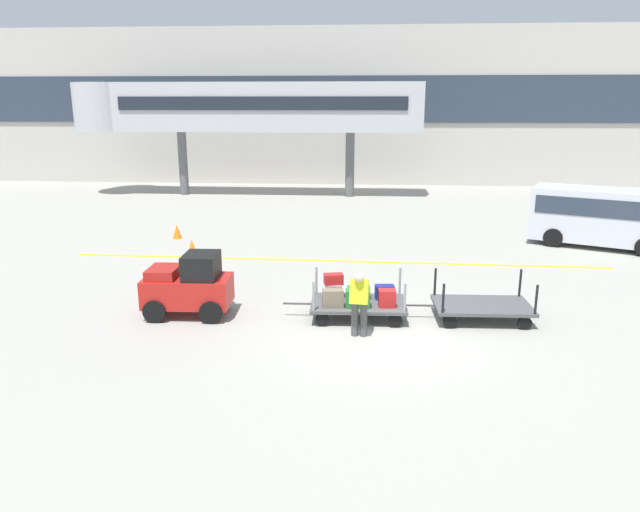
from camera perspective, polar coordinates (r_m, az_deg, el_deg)
ground_plane at (r=13.61m, az=5.38°, el=-7.45°), size 120.00×120.00×0.00m
apron_lead_line at (r=19.48m, az=1.44°, el=-0.49°), size 17.81×0.62×0.01m
terminal_building at (r=38.58m, az=4.84°, el=14.27°), size 57.35×2.51×9.60m
jet_bridge at (r=33.37m, az=-8.47°, el=14.09°), size 19.22×3.00×6.15m
baggage_tug at (r=14.74m, az=-12.65°, el=-2.88°), size 2.13×1.28×1.58m
baggage_cart_lead at (r=14.32m, az=3.60°, el=-4.18°), size 3.02×1.46×1.10m
baggage_cart_middle at (r=14.75m, az=15.49°, el=-4.73°), size 3.02×1.46×1.10m
baggage_handler at (r=13.05m, az=3.84°, el=-4.36°), size 0.44×0.46×1.56m
shuttle_van at (r=23.56m, az=25.85°, el=3.78°), size 5.15×3.75×2.10m
safety_cone_near at (r=23.32m, az=-13.76°, el=2.34°), size 0.36×0.36×0.55m
safety_cone_far at (r=20.62m, az=-12.37°, el=0.81°), size 0.36×0.36×0.55m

